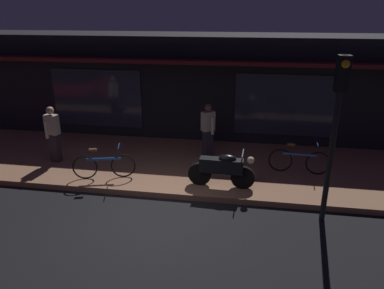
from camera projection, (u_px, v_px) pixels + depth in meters
ground_plane at (149, 220)px, 8.11m from camera, size 60.00×60.00×0.00m
sidewalk_slab at (176, 164)px, 10.85m from camera, size 18.00×4.00×0.15m
storefront_building at (194, 85)px, 13.38m from camera, size 18.00×3.30×3.60m
motorcycle at (223, 169)px, 9.15m from camera, size 1.70×0.55×0.97m
bicycle_parked at (104, 166)px, 9.66m from camera, size 1.61×0.56×0.91m
bicycle_extra at (299, 161)px, 9.97m from camera, size 1.66×0.42×0.91m
person_photographer at (53, 133)px, 10.57m from camera, size 0.41×0.62×1.67m
person_bystander at (208, 130)px, 10.89m from camera, size 0.45×0.53×1.67m
traffic_light_pole at (337, 112)px, 7.26m from camera, size 0.24×0.33×3.60m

